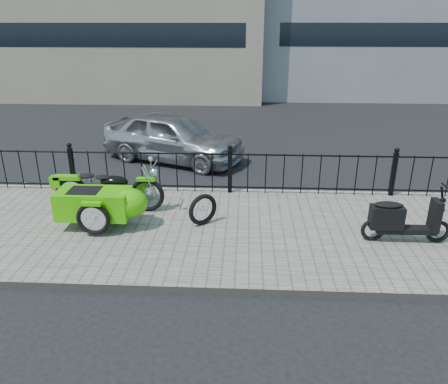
# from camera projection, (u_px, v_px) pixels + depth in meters

# --- Properties ---
(ground) EXTENTS (120.00, 120.00, 0.00)m
(ground) POSITION_uv_depth(u_px,v_px,m) (227.00, 222.00, 8.52)
(ground) COLOR black
(ground) RESTS_ON ground
(sidewalk) EXTENTS (30.00, 3.80, 0.12)m
(sidewalk) POSITION_uv_depth(u_px,v_px,m) (226.00, 231.00, 8.03)
(sidewalk) COLOR #696158
(sidewalk) RESTS_ON ground
(curb) EXTENTS (30.00, 0.10, 0.12)m
(curb) POSITION_uv_depth(u_px,v_px,m) (230.00, 192.00, 9.83)
(curb) COLOR gray
(curb) RESTS_ON ground
(iron_fence) EXTENTS (14.11, 0.11, 1.08)m
(iron_fence) POSITION_uv_depth(u_px,v_px,m) (230.00, 172.00, 9.50)
(iron_fence) COLOR black
(iron_fence) RESTS_ON sidewalk
(motorcycle_sidecar) EXTENTS (2.28, 1.48, 0.98)m
(motorcycle_sidecar) POSITION_uv_depth(u_px,v_px,m) (106.00, 200.00, 8.02)
(motorcycle_sidecar) COLOR black
(motorcycle_sidecar) RESTS_ON sidewalk
(scooter) EXTENTS (1.51, 0.44, 1.02)m
(scooter) POSITION_uv_depth(u_px,v_px,m) (401.00, 220.00, 7.42)
(scooter) COLOR black
(scooter) RESTS_ON sidewalk
(spare_tire) EXTENTS (0.52, 0.45, 0.61)m
(spare_tire) POSITION_uv_depth(u_px,v_px,m) (203.00, 210.00, 8.06)
(spare_tire) COLOR black
(spare_tire) RESTS_ON sidewalk
(sedan_car) EXTENTS (4.25, 3.00, 1.34)m
(sedan_car) POSITION_uv_depth(u_px,v_px,m) (173.00, 137.00, 11.95)
(sedan_car) COLOR #A2A5A8
(sedan_car) RESTS_ON ground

